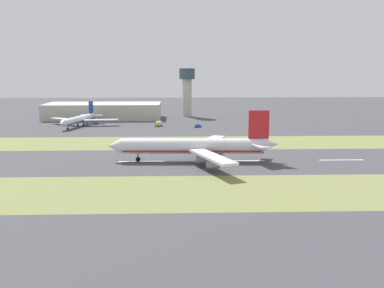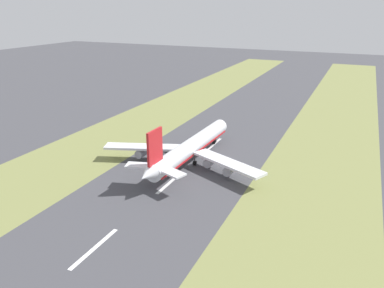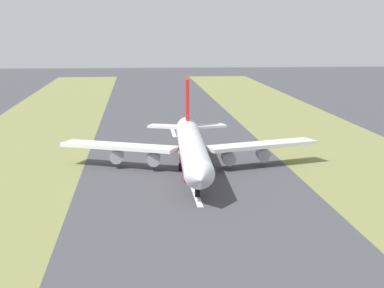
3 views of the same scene
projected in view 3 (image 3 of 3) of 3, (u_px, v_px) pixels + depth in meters
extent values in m
plane|color=#424247|center=(187.00, 170.00, 153.87)|extent=(800.00, 800.00, 0.00)
cube|color=olive|center=(369.00, 167.00, 157.72)|extent=(40.00, 600.00, 0.01)
cube|color=silver|center=(173.00, 132.00, 209.19)|extent=(1.20, 18.00, 0.01)
cube|color=silver|center=(182.00, 157.00, 169.98)|extent=(1.20, 18.00, 0.01)
cube|color=silver|center=(196.00, 195.00, 130.78)|extent=(1.20, 18.00, 0.01)
cylinder|color=silver|center=(192.00, 147.00, 149.35)|extent=(8.04, 56.18, 6.00)
cone|color=silver|center=(200.00, 177.00, 119.38)|extent=(6.06, 5.21, 5.88)
cone|color=silver|center=(186.00, 124.00, 179.67)|extent=(5.32, 6.18, 5.10)
cube|color=red|center=(192.00, 154.00, 149.64)|extent=(7.66, 53.93, 0.70)
cube|color=silver|center=(262.00, 145.00, 157.47)|extent=(29.31, 15.52, 0.90)
cube|color=silver|center=(119.00, 146.00, 155.73)|extent=(28.92, 17.32, 0.90)
cylinder|color=#93939E|center=(228.00, 158.00, 154.32)|extent=(3.37, 4.91, 3.20)
cylinder|color=#93939E|center=(263.00, 154.00, 158.21)|extent=(3.37, 4.91, 3.20)
cylinder|color=#93939E|center=(154.00, 158.00, 153.43)|extent=(3.37, 4.91, 3.20)
cylinder|color=#93939E|center=(117.00, 156.00, 156.42)|extent=(3.37, 4.91, 3.20)
cube|color=red|center=(187.00, 99.00, 173.38)|extent=(1.09, 8.02, 11.00)
cube|color=silver|center=(207.00, 126.00, 174.99)|extent=(10.82, 6.97, 0.60)
cube|color=silver|center=(167.00, 126.00, 174.44)|extent=(10.90, 7.57, 0.60)
cylinder|color=#59595E|center=(197.00, 185.00, 129.10)|extent=(0.50, 0.50, 3.20)
cylinder|color=black|center=(197.00, 192.00, 129.38)|extent=(0.97, 1.83, 1.80)
cylinder|color=#59595E|center=(202.00, 160.00, 153.09)|extent=(0.50, 0.50, 3.20)
cylinder|color=black|center=(202.00, 167.00, 153.37)|extent=(0.97, 1.83, 1.80)
cylinder|color=#59595E|center=(180.00, 160.00, 152.83)|extent=(0.50, 0.50, 3.20)
cylinder|color=black|center=(181.00, 167.00, 153.11)|extent=(0.97, 1.83, 1.80)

